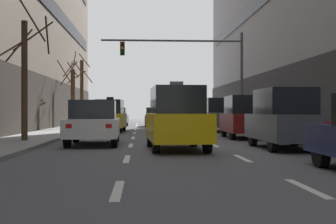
# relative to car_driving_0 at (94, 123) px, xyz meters

# --- Properties ---
(ground_plane) EXTENTS (120.00, 120.00, 0.00)m
(ground_plane) POSITION_rel_car_driving_0_xyz_m (3.05, -2.42, -0.85)
(ground_plane) COLOR #515156
(lane_stripe_l1_s2) EXTENTS (0.16, 2.00, 0.01)m
(lane_stripe_l1_s2) POSITION_rel_car_driving_0_xyz_m (1.45, -10.42, -0.85)
(lane_stripe_l1_s2) COLOR silver
(lane_stripe_l1_s2) RESTS_ON ground
(lane_stripe_l1_s3) EXTENTS (0.16, 2.00, 0.01)m
(lane_stripe_l1_s3) POSITION_rel_car_driving_0_xyz_m (1.45, -5.42, -0.85)
(lane_stripe_l1_s3) COLOR silver
(lane_stripe_l1_s3) RESTS_ON ground
(lane_stripe_l1_s4) EXTENTS (0.16, 2.00, 0.01)m
(lane_stripe_l1_s4) POSITION_rel_car_driving_0_xyz_m (1.45, -0.42, -0.85)
(lane_stripe_l1_s4) COLOR silver
(lane_stripe_l1_s4) RESTS_ON ground
(lane_stripe_l1_s5) EXTENTS (0.16, 2.00, 0.01)m
(lane_stripe_l1_s5) POSITION_rel_car_driving_0_xyz_m (1.45, 4.58, -0.85)
(lane_stripe_l1_s5) COLOR silver
(lane_stripe_l1_s5) RESTS_ON ground
(lane_stripe_l1_s6) EXTENTS (0.16, 2.00, 0.01)m
(lane_stripe_l1_s6) POSITION_rel_car_driving_0_xyz_m (1.45, 9.58, -0.85)
(lane_stripe_l1_s6) COLOR silver
(lane_stripe_l1_s6) RESTS_ON ground
(lane_stripe_l1_s7) EXTENTS (0.16, 2.00, 0.01)m
(lane_stripe_l1_s7) POSITION_rel_car_driving_0_xyz_m (1.45, 14.58, -0.85)
(lane_stripe_l1_s7) COLOR silver
(lane_stripe_l1_s7) RESTS_ON ground
(lane_stripe_l1_s8) EXTENTS (0.16, 2.00, 0.01)m
(lane_stripe_l1_s8) POSITION_rel_car_driving_0_xyz_m (1.45, 19.58, -0.85)
(lane_stripe_l1_s8) COLOR silver
(lane_stripe_l1_s8) RESTS_ON ground
(lane_stripe_l1_s9) EXTENTS (0.16, 2.00, 0.01)m
(lane_stripe_l1_s9) POSITION_rel_car_driving_0_xyz_m (1.45, 24.58, -0.85)
(lane_stripe_l1_s9) COLOR silver
(lane_stripe_l1_s9) RESTS_ON ground
(lane_stripe_l1_s10) EXTENTS (0.16, 2.00, 0.01)m
(lane_stripe_l1_s10) POSITION_rel_car_driving_0_xyz_m (1.45, 29.58, -0.85)
(lane_stripe_l1_s10) COLOR silver
(lane_stripe_l1_s10) RESTS_ON ground
(lane_stripe_l2_s2) EXTENTS (0.16, 2.00, 0.01)m
(lane_stripe_l2_s2) POSITION_rel_car_driving_0_xyz_m (4.64, -10.42, -0.85)
(lane_stripe_l2_s2) COLOR silver
(lane_stripe_l2_s2) RESTS_ON ground
(lane_stripe_l2_s3) EXTENTS (0.16, 2.00, 0.01)m
(lane_stripe_l2_s3) POSITION_rel_car_driving_0_xyz_m (4.64, -5.42, -0.85)
(lane_stripe_l2_s3) COLOR silver
(lane_stripe_l2_s3) RESTS_ON ground
(lane_stripe_l2_s4) EXTENTS (0.16, 2.00, 0.01)m
(lane_stripe_l2_s4) POSITION_rel_car_driving_0_xyz_m (4.64, -0.42, -0.85)
(lane_stripe_l2_s4) COLOR silver
(lane_stripe_l2_s4) RESTS_ON ground
(lane_stripe_l2_s5) EXTENTS (0.16, 2.00, 0.01)m
(lane_stripe_l2_s5) POSITION_rel_car_driving_0_xyz_m (4.64, 4.58, -0.85)
(lane_stripe_l2_s5) COLOR silver
(lane_stripe_l2_s5) RESTS_ON ground
(lane_stripe_l2_s6) EXTENTS (0.16, 2.00, 0.01)m
(lane_stripe_l2_s6) POSITION_rel_car_driving_0_xyz_m (4.64, 9.58, -0.85)
(lane_stripe_l2_s6) COLOR silver
(lane_stripe_l2_s6) RESTS_ON ground
(lane_stripe_l2_s7) EXTENTS (0.16, 2.00, 0.01)m
(lane_stripe_l2_s7) POSITION_rel_car_driving_0_xyz_m (4.64, 14.58, -0.85)
(lane_stripe_l2_s7) COLOR silver
(lane_stripe_l2_s7) RESTS_ON ground
(lane_stripe_l2_s8) EXTENTS (0.16, 2.00, 0.01)m
(lane_stripe_l2_s8) POSITION_rel_car_driving_0_xyz_m (4.64, 19.58, -0.85)
(lane_stripe_l2_s8) COLOR silver
(lane_stripe_l2_s8) RESTS_ON ground
(lane_stripe_l2_s9) EXTENTS (0.16, 2.00, 0.01)m
(lane_stripe_l2_s9) POSITION_rel_car_driving_0_xyz_m (4.64, 24.58, -0.85)
(lane_stripe_l2_s9) COLOR silver
(lane_stripe_l2_s9) RESTS_ON ground
(lane_stripe_l2_s10) EXTENTS (0.16, 2.00, 0.01)m
(lane_stripe_l2_s10) POSITION_rel_car_driving_0_xyz_m (4.64, 29.58, -0.85)
(lane_stripe_l2_s10) COLOR silver
(lane_stripe_l2_s10) RESTS_ON ground
(car_driving_0) EXTENTS (2.05, 4.66, 1.73)m
(car_driving_0) POSITION_rel_car_driving_0_xyz_m (0.00, 0.00, 0.00)
(car_driving_0) COLOR black
(car_driving_0) RESTS_ON ground
(taxi_driving_1) EXTENTS (1.94, 4.25, 2.19)m
(taxi_driving_1) POSITION_rel_car_driving_0_xyz_m (-0.09, 10.85, 0.15)
(taxi_driving_1) COLOR black
(taxi_driving_1) RESTS_ON ground
(taxi_driving_2) EXTENTS (2.03, 4.48, 2.31)m
(taxi_driving_2) POSITION_rel_car_driving_0_xyz_m (3.03, -2.51, 0.21)
(taxi_driving_2) COLOR black
(taxi_driving_2) RESTS_ON ground
(car_driving_3) EXTENTS (1.93, 4.36, 1.62)m
(car_driving_3) POSITION_rel_car_driving_0_xyz_m (-0.22, 20.97, -0.06)
(car_driving_3) COLOR black
(car_driving_3) RESTS_ON ground
(car_driving_4) EXTENTS (1.92, 4.36, 1.62)m
(car_driving_4) POSITION_rel_car_driving_0_xyz_m (3.10, 21.46, -0.05)
(car_driving_4) COLOR black
(car_driving_4) RESTS_ON ground
(car_parked_1) EXTENTS (1.82, 4.32, 2.09)m
(car_parked_1) POSITION_rel_car_driving_0_xyz_m (6.79, -2.36, 0.19)
(car_parked_1) COLOR black
(car_parked_1) RESTS_ON ground
(car_parked_2) EXTENTS (1.88, 4.28, 2.05)m
(car_parked_2) POSITION_rel_car_driving_0_xyz_m (6.79, 3.93, 0.17)
(car_parked_2) COLOR black
(car_parked_2) RESTS_ON ground
(car_parked_3) EXTENTS (1.96, 4.47, 2.14)m
(car_parked_3) POSITION_rel_car_driving_0_xyz_m (6.79, 11.30, 0.21)
(car_parked_3) COLOR black
(car_parked_3) RESTS_ON ground
(traffic_signal_0) EXTENTS (8.99, 0.35, 6.17)m
(traffic_signal_0) POSITION_rel_car_driving_0_xyz_m (5.46, 10.97, 3.54)
(traffic_signal_0) COLOR #4C4C51
(traffic_signal_0) RESTS_ON sidewalk_right
(street_tree_0) EXTENTS (1.73, 1.54, 5.98)m
(street_tree_0) POSITION_rel_car_driving_0_xyz_m (-2.88, 18.91, 2.09)
(street_tree_0) COLOR #4C3823
(street_tree_0) RESTS_ON sidewalk_left
(street_tree_1) EXTENTS (1.91, 2.00, 4.70)m
(street_tree_1) POSITION_rel_car_driving_0_xyz_m (-2.88, 14.12, 1.50)
(street_tree_1) COLOR #4C3823
(street_tree_1) RESTS_ON sidewalk_left
(street_tree_2) EXTENTS (2.19, 2.02, 5.58)m
(street_tree_2) POSITION_rel_car_driving_0_xyz_m (-2.84, 0.88, 1.95)
(street_tree_2) COLOR #4C3823
(street_tree_2) RESTS_ON sidewalk_left
(pedestrian_0) EXTENTS (0.24, 0.53, 1.75)m
(pedestrian_0) POSITION_rel_car_driving_0_xyz_m (9.57, 4.20, 0.31)
(pedestrian_0) COLOR brown
(pedestrian_0) RESTS_ON sidewalk_right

